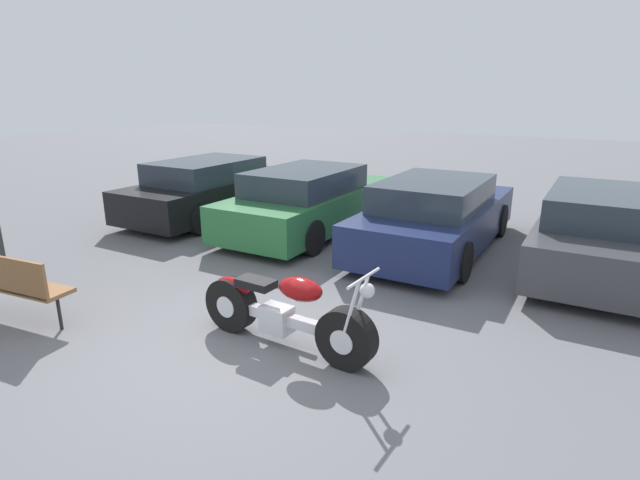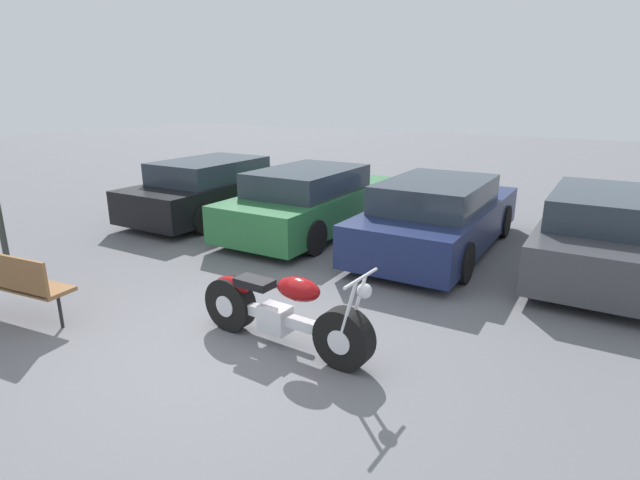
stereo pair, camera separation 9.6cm
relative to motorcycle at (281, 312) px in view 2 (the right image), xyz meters
The scene contains 7 objects.
ground_plane 0.70m from the motorcycle, 135.07° to the right, with size 60.00×60.00×0.00m, color slate.
motorcycle is the anchor object (origin of this frame).
parked_car_black 6.39m from the motorcycle, 138.02° to the left, with size 1.85×4.53×1.28m.
parked_car_green 4.79m from the motorcycle, 117.26° to the left, with size 1.85×4.53×1.28m.
parked_car_navy 4.30m from the motorcycle, 85.15° to the left, with size 1.85×4.53×1.28m.
parked_car_dark_grey 5.46m from the motorcycle, 57.62° to the left, with size 1.85×4.53×1.28m.
park_bench 3.32m from the motorcycle, 160.03° to the right, with size 1.49×0.55×0.89m.
Camera 2 is at (3.32, -3.66, 2.71)m, focal length 28.00 mm.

